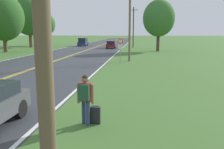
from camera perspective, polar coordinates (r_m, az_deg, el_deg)
hitchhiker_person at (r=8.32m, az=-6.50°, el=-4.90°), size 0.61×0.45×1.80m
suitcase at (r=8.64m, az=-4.07°, el=-9.76°), size 0.38×0.16×0.67m
traffic_sign at (r=24.00m, az=2.01°, el=7.21°), size 0.60×0.10×2.64m
utility_pole_midground at (r=26.71m, az=4.29°, el=12.41°), size 1.80×0.24×8.26m
utility_pole_far at (r=50.28m, az=5.16°, el=11.37°), size 1.80×0.24×8.26m
tree_left_verge at (r=42.47m, az=-24.70°, el=12.35°), size 6.46×6.46×9.22m
tree_behind_sign at (r=53.65m, az=-19.28°, el=13.06°), size 6.92×6.92×10.41m
tree_mid_treeline at (r=59.85m, az=-15.64°, el=11.57°), size 4.49×4.49×7.63m
tree_right_cluster at (r=41.17m, az=11.19°, el=13.11°), size 5.27×5.27×8.50m
car_maroon_hatchback_approaching at (r=48.07m, az=-0.22°, el=7.31°), size 1.98×3.65×1.50m
car_dark_blue_van_mid_near at (r=56.49m, az=-7.00°, el=7.84°), size 2.05×4.22×1.87m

